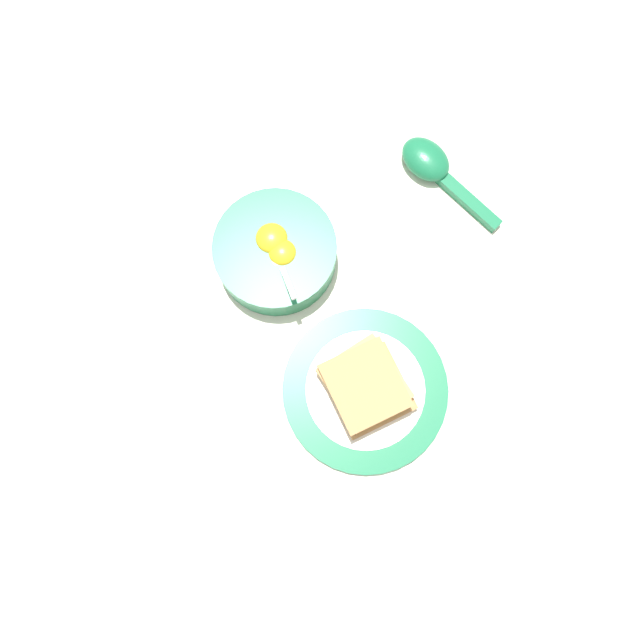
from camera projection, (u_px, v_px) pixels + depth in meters
ground_plane at (366, 215)px, 0.89m from camera, size 3.00×3.00×0.00m
egg_bowl at (276, 252)px, 0.85m from camera, size 0.17×0.17×0.08m
toast_plate at (365, 390)px, 0.83m from camera, size 0.22×0.22×0.01m
toast_sandwich at (366, 387)px, 0.80m from camera, size 0.13×0.14×0.05m
soup_spoon at (433, 166)px, 0.88m from camera, size 0.07×0.18×0.03m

